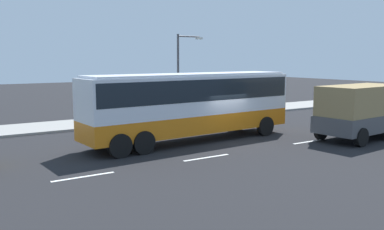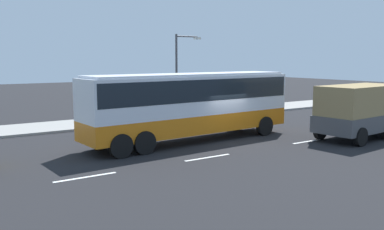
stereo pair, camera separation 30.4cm
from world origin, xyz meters
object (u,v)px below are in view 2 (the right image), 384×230
object	(u,v)px
cargo_truck	(369,108)
pedestrian_near_curb	(215,99)
street_lamp	(180,69)
coach_bus	(192,100)

from	to	relation	value
cargo_truck	pedestrian_near_curb	size ratio (longest dim) A/B	4.58
pedestrian_near_curb	street_lamp	bearing A→B (deg)	-35.17
pedestrian_near_curb	cargo_truck	bearing A→B (deg)	42.09
coach_bus	pedestrian_near_curb	xyz separation A→B (m)	(7.91, 8.56, -1.09)
coach_bus	cargo_truck	xyz separation A→B (m)	(9.10, -4.36, -0.64)
cargo_truck	pedestrian_near_curb	bearing A→B (deg)	90.75
coach_bus	cargo_truck	bearing A→B (deg)	-28.92
coach_bus	cargo_truck	distance (m)	10.11
coach_bus	pedestrian_near_curb	bearing A→B (deg)	43.97
pedestrian_near_curb	coach_bus	bearing A→B (deg)	-5.90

